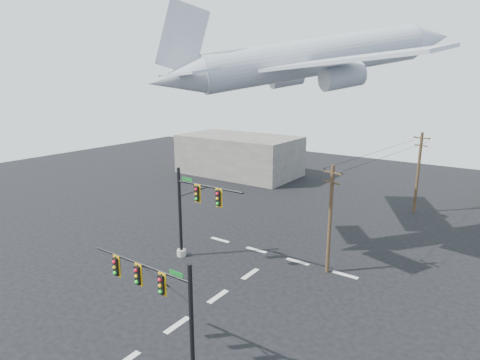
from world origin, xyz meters
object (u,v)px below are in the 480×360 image
Objects in this scene: signal_mast_far at (192,213)px; utility_pole_b at (418,171)px; airliner at (314,58)px; utility_pole_a at (330,218)px; signal_mast_near at (164,306)px.

utility_pole_b reaches higher than signal_mast_far.
utility_pole_a is at bearing -101.11° from airliner.
airliner reaches higher than signal_mast_far.
utility_pole_b reaches higher than signal_mast_near.
signal_mast_near is at bearing -82.80° from utility_pole_a.
utility_pole_a is (9.88, 4.30, 0.37)m from signal_mast_far.
utility_pole_a is at bearing -80.73° from utility_pole_b.
utility_pole_b is at bearing 82.15° from signal_mast_near.
signal_mast_near is 0.84× the size of utility_pole_a.
utility_pole_b reaches higher than utility_pole_a.
signal_mast_far is at bearing -179.00° from airliner.
signal_mast_near is 34.14m from utility_pole_b.
utility_pole_a is 0.35× the size of airliner.
airliner is at bearing -96.24° from utility_pole_b.
airliner reaches higher than utility_pole_b.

